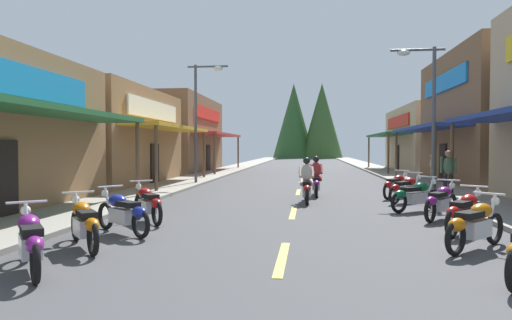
{
  "coord_description": "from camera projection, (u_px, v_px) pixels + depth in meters",
  "views": [
    {
      "loc": [
        0.46,
        0.07,
        1.91
      ],
      "look_at": [
        -3.62,
        34.06,
        0.93
      ],
      "focal_mm": 31.18,
      "sensor_mm": 36.0,
      "label": 1
    }
  ],
  "objects": [
    {
      "name": "treeline_backdrop",
      "position": [
        307.0,
        122.0,
        79.28
      ],
      "size": [
        12.49,
        10.57,
        13.55
      ],
      "color": "#2F4E23",
      "rests_on": "ground"
    },
    {
      "name": "centerline_dashes",
      "position": [
        303.0,
        171.0,
        34.92
      ],
      "size": [
        0.16,
        69.83,
        0.01
      ],
      "color": "#E0C64C",
      "rests_on": "ground"
    },
    {
      "name": "motorcycle_parked_left_1",
      "position": [
        84.0,
        223.0,
        8.35
      ],
      "size": [
        1.43,
        1.72,
        1.04
      ],
      "rotation": [
        0.0,
        0.0,
        2.26
      ],
      "color": "black",
      "rests_on": "ground"
    },
    {
      "name": "rider_cruising_lead",
      "position": [
        306.0,
        184.0,
        15.24
      ],
      "size": [
        0.6,
        2.14,
        1.57
      ],
      "rotation": [
        0.0,
        0.0,
        1.61
      ],
      "color": "black",
      "rests_on": "ground"
    },
    {
      "name": "storefront_right_far",
      "position": [
        455.0,
        140.0,
        34.5
      ],
      "size": [
        10.53,
        11.56,
        5.01
      ],
      "color": "tan",
      "rests_on": "ground"
    },
    {
      "name": "rider_cruising_trailing",
      "position": [
        316.0,
        179.0,
        17.38
      ],
      "size": [
        0.6,
        2.14,
        1.57
      ],
      "rotation": [
        0.0,
        0.0,
        1.58
      ],
      "color": "black",
      "rests_on": "ground"
    },
    {
      "name": "sidewalk_left",
      "position": [
        220.0,
        172.0,
        33.01
      ],
      "size": [
        2.53,
        94.97,
        0.12
      ],
      "primitive_type": "cube",
      "color": "gray",
      "rests_on": "ground"
    },
    {
      "name": "ground",
      "position": [
        303.0,
        174.0,
        32.28
      ],
      "size": [
        9.78,
        94.97,
        0.1
      ],
      "primitive_type": "cube",
      "color": "#424244"
    },
    {
      "name": "streetlamp_right",
      "position": [
        425.0,
        98.0,
        17.37
      ],
      "size": [
        2.07,
        0.3,
        5.82
      ],
      "color": "#474C51",
      "rests_on": "ground"
    },
    {
      "name": "sidewalk_right",
      "position": [
        390.0,
        173.0,
        31.55
      ],
      "size": [
        2.53,
        94.97,
        0.12
      ],
      "primitive_type": "cube",
      "color": "gray",
      "rests_on": "ground"
    },
    {
      "name": "motorcycle_parked_right_2",
      "position": [
        465.0,
        212.0,
        9.79
      ],
      "size": [
        1.4,
        1.75,
        1.04
      ],
      "rotation": [
        0.0,
        0.0,
        0.91
      ],
      "color": "black",
      "rests_on": "ground"
    },
    {
      "name": "motorcycle_parked_right_5",
      "position": [
        406.0,
        189.0,
        15.26
      ],
      "size": [
        1.53,
        1.64,
        1.04
      ],
      "rotation": [
        0.0,
        0.0,
        0.82
      ],
      "color": "black",
      "rests_on": "ground"
    },
    {
      "name": "pedestrian_by_shop",
      "position": [
        448.0,
        170.0,
        16.63
      ],
      "size": [
        0.56,
        0.34,
        1.79
      ],
      "rotation": [
        0.0,
        0.0,
        4.46
      ],
      "color": "black",
      "rests_on": "ground"
    },
    {
      "name": "motorcycle_parked_right_3",
      "position": [
        441.0,
        201.0,
        11.68
      ],
      "size": [
        1.34,
        1.79,
        1.04
      ],
      "rotation": [
        0.0,
        0.0,
        0.94
      ],
      "color": "black",
      "rests_on": "ground"
    },
    {
      "name": "motorcycle_parked_left_0",
      "position": [
        30.0,
        240.0,
        6.76
      ],
      "size": [
        1.41,
        1.74,
        1.04
      ],
      "rotation": [
        0.0,
        0.0,
        2.24
      ],
      "color": "black",
      "rests_on": "ground"
    },
    {
      "name": "motorcycle_parked_left_2",
      "position": [
        123.0,
        212.0,
        9.73
      ],
      "size": [
        1.77,
        1.37,
        1.04
      ],
      "rotation": [
        0.0,
        0.0,
        2.5
      ],
      "color": "black",
      "rests_on": "ground"
    },
    {
      "name": "storefront_left_far",
      "position": [
        153.0,
        135.0,
        35.19
      ],
      "size": [
        10.73,
        11.46,
        5.78
      ],
      "color": "brown",
      "rests_on": "ground"
    },
    {
      "name": "motorcycle_parked_right_6",
      "position": [
        396.0,
        185.0,
        16.65
      ],
      "size": [
        1.31,
        1.81,
        1.04
      ],
      "rotation": [
        0.0,
        0.0,
        0.96
      ],
      "color": "black",
      "rests_on": "ground"
    },
    {
      "name": "storefront_left_middle",
      "position": [
        75.0,
        137.0,
        23.13
      ],
      "size": [
        10.37,
        9.74,
        4.88
      ],
      "color": "olive",
      "rests_on": "ground"
    },
    {
      "name": "pedestrian_waiting",
      "position": [
        432.0,
        167.0,
        23.35
      ],
      "size": [
        0.3,
        0.57,
        1.56
      ],
      "rotation": [
        0.0,
        0.0,
        6.17
      ],
      "color": "#B2A599",
      "rests_on": "ground"
    },
    {
      "name": "motorcycle_parked_left_3",
      "position": [
        148.0,
        203.0,
        11.32
      ],
      "size": [
        1.39,
        1.75,
        1.04
      ],
      "rotation": [
        0.0,
        0.0,
        2.23
      ],
      "color": "black",
      "rests_on": "ground"
    },
    {
      "name": "motorcycle_parked_right_1",
      "position": [
        475.0,
        224.0,
        8.21
      ],
      "size": [
        1.58,
        1.59,
        1.04
      ],
      "rotation": [
        0.0,
        0.0,
        0.79
      ],
      "color": "black",
      "rests_on": "ground"
    },
    {
      "name": "motorcycle_parked_right_4",
      "position": [
        416.0,
        195.0,
        13.17
      ],
      "size": [
        1.75,
        1.39,
        1.04
      ],
      "rotation": [
        0.0,
        0.0,
        0.66
      ],
      "color": "black",
      "rests_on": "ground"
    },
    {
      "name": "streetlamp_left",
      "position": [
        202.0,
        107.0,
        22.52
      ],
      "size": [
        2.07,
        0.3,
        6.09
      ],
      "color": "#474C51",
      "rests_on": "ground"
    }
  ]
}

